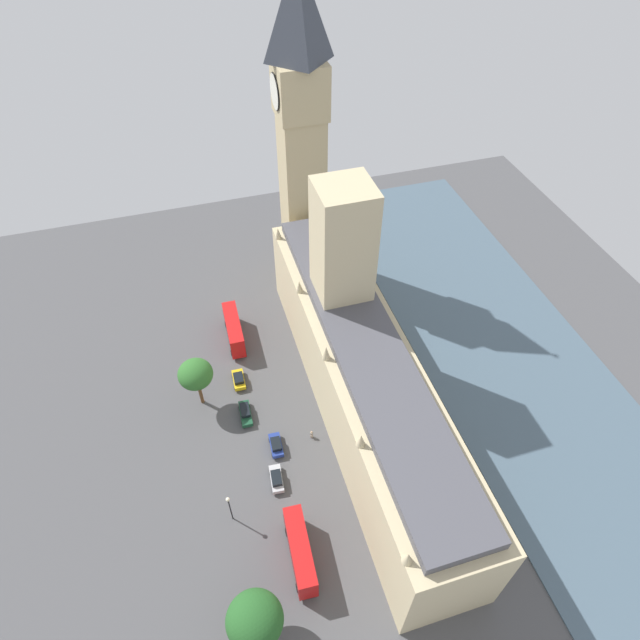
# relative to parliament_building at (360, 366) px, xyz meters

# --- Properties ---
(ground_plane) EXTENTS (134.36, 134.36, 0.00)m
(ground_plane) POSITION_rel_parliament_building_xyz_m (1.99, 1.63, -9.57)
(ground_plane) COLOR #4C4C4F
(river_thames) EXTENTS (30.81, 120.92, 0.25)m
(river_thames) POSITION_rel_parliament_building_xyz_m (-28.98, 1.63, -9.45)
(river_thames) COLOR #475B6B
(river_thames) RESTS_ON ground
(parliament_building) EXTENTS (13.00, 64.36, 35.11)m
(parliament_building) POSITION_rel_parliament_building_xyz_m (0.00, 0.00, 0.00)
(parliament_building) COLOR #CCBA8E
(parliament_building) RESTS_ON ground
(clock_tower) EXTENTS (8.34, 8.34, 57.31)m
(clock_tower) POSITION_rel_parliament_building_xyz_m (-0.85, -35.82, 20.09)
(clock_tower) COLOR tan
(clock_tower) RESTS_ON ground
(double_decker_bus_opposite_hall) EXTENTS (2.84, 10.55, 4.75)m
(double_decker_bus_opposite_hall) POSITION_rel_parliament_building_xyz_m (16.81, -19.75, -6.94)
(double_decker_bus_opposite_hall) COLOR red
(double_decker_bus_opposite_hall) RESTS_ON ground
(car_yellow_cab_corner) EXTENTS (2.10, 4.16, 1.74)m
(car_yellow_cab_corner) POSITION_rel_parliament_building_xyz_m (17.99, -9.62, -8.68)
(car_yellow_cab_corner) COLOR gold
(car_yellow_cab_corner) RESTS_ON ground
(car_dark_green_far_end) EXTENTS (1.99, 4.86, 1.74)m
(car_dark_green_far_end) POSITION_rel_parliament_building_xyz_m (18.19, -2.62, -8.68)
(car_dark_green_far_end) COLOR #19472D
(car_dark_green_far_end) RESTS_ON ground
(car_blue_by_river_gate) EXTENTS (2.01, 4.15, 1.74)m
(car_blue_by_river_gate) POSITION_rel_parliament_building_xyz_m (14.81, 4.55, -8.69)
(car_blue_by_river_gate) COLOR navy
(car_blue_by_river_gate) RESTS_ON ground
(car_silver_under_trees) EXTENTS (2.10, 4.46, 1.74)m
(car_silver_under_trees) POSITION_rel_parliament_building_xyz_m (16.04, 10.04, -8.69)
(car_silver_under_trees) COLOR #B7B7BC
(car_silver_under_trees) RESTS_ON ground
(double_decker_bus_kerbside) EXTENTS (3.12, 10.62, 4.75)m
(double_decker_bus_kerbside) POSITION_rel_parliament_building_xyz_m (15.54, 21.69, -6.94)
(double_decker_bus_kerbside) COLOR red
(double_decker_bus_kerbside) RESTS_ON ground
(pedestrian_trailing) EXTENTS (0.54, 0.63, 1.55)m
(pedestrian_trailing) POSITION_rel_parliament_building_xyz_m (9.04, 4.21, -8.87)
(pedestrian_trailing) COLOR gray
(pedestrian_trailing) RESTS_ON ground
(plane_tree_near_tower) EXTENTS (5.51, 5.51, 9.76)m
(plane_tree_near_tower) POSITION_rel_parliament_building_xyz_m (24.53, -7.38, -2.21)
(plane_tree_near_tower) COLOR brown
(plane_tree_near_tower) RESTS_ON ground
(plane_tree_leading) EXTENTS (6.67, 6.67, 8.84)m
(plane_tree_leading) POSITION_rel_parliament_building_xyz_m (22.73, 28.87, -3.59)
(plane_tree_leading) COLOR brown
(plane_tree_leading) RESTS_ON ground
(street_lamp_midblock) EXTENTS (0.56, 0.56, 5.75)m
(street_lamp_midblock) POSITION_rel_parliament_building_xyz_m (23.28, 29.61, -5.51)
(street_lamp_midblock) COLOR black
(street_lamp_midblock) RESTS_ON ground
(street_lamp_slot_10) EXTENTS (0.56, 0.56, 6.16)m
(street_lamp_slot_10) POSITION_rel_parliament_building_xyz_m (23.23, 13.70, -5.26)
(street_lamp_slot_10) COLOR black
(street_lamp_slot_10) RESTS_ON ground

